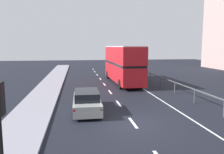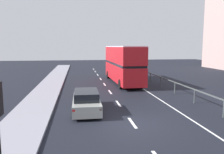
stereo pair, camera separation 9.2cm
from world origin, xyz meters
name	(u,v)px [view 1 (the left image)]	position (x,y,z in m)	size (l,w,h in m)	color
ground_plane	(134,125)	(0.00, 0.00, -0.05)	(73.32, 120.00, 0.10)	black
near_sidewalk_kerb	(21,129)	(-6.01, 0.00, 0.07)	(2.64, 80.00, 0.14)	gray
lane_paint_markings	(133,91)	(2.27, 8.99, 0.00)	(3.72, 46.00, 0.01)	silver
bridge_side_railing	(167,81)	(5.73, 9.00, 0.89)	(0.10, 42.00, 1.10)	#444C4C
double_decker_bus_red	(123,63)	(2.28, 14.19, 2.33)	(2.73, 10.94, 4.35)	red
hatchback_car_near	(87,101)	(-2.48, 2.89, 0.68)	(1.84, 4.62, 1.42)	gray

